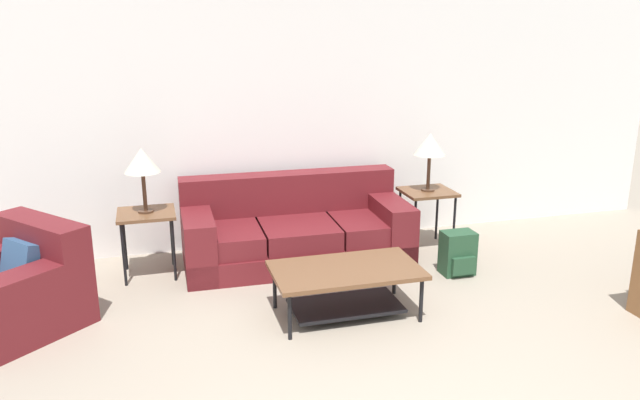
{
  "coord_description": "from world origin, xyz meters",
  "views": [
    {
      "loc": [
        -1.44,
        -2.61,
        2.3
      ],
      "look_at": [
        -0.04,
        2.4,
        0.8
      ],
      "focal_mm": 35.0,
      "sensor_mm": 36.0,
      "label": 1
    }
  ],
  "objects_px": {
    "side_table_right": "(427,197)",
    "backpack": "(458,254)",
    "table_lamp_left": "(142,162)",
    "side_table_left": "(147,219)",
    "couch": "(295,232)",
    "table_lamp_right": "(430,145)",
    "armchair": "(15,291)",
    "coffee_table": "(346,280)"
  },
  "relations": [
    {
      "from": "couch",
      "to": "table_lamp_right",
      "type": "xyz_separation_m",
      "value": [
        1.4,
        -0.02,
        0.8
      ]
    },
    {
      "from": "armchair",
      "to": "table_lamp_right",
      "type": "relative_size",
      "value": 2.15
    },
    {
      "from": "side_table_right",
      "to": "backpack",
      "type": "height_order",
      "value": "side_table_right"
    },
    {
      "from": "couch",
      "to": "table_lamp_right",
      "type": "relative_size",
      "value": 3.7
    },
    {
      "from": "couch",
      "to": "armchair",
      "type": "bearing_deg",
      "value": -161.88
    },
    {
      "from": "couch",
      "to": "side_table_left",
      "type": "xyz_separation_m",
      "value": [
        -1.4,
        -0.02,
        0.25
      ]
    },
    {
      "from": "table_lamp_left",
      "to": "backpack",
      "type": "distance_m",
      "value": 3.02
    },
    {
      "from": "couch",
      "to": "backpack",
      "type": "relative_size",
      "value": 5.33
    },
    {
      "from": "side_table_left",
      "to": "table_lamp_left",
      "type": "bearing_deg",
      "value": 180.0
    },
    {
      "from": "table_lamp_left",
      "to": "side_table_right",
      "type": "bearing_deg",
      "value": 0.0
    },
    {
      "from": "coffee_table",
      "to": "side_table_left",
      "type": "bearing_deg",
      "value": 139.74
    },
    {
      "from": "couch",
      "to": "table_lamp_left",
      "type": "relative_size",
      "value": 3.7
    },
    {
      "from": "couch",
      "to": "backpack",
      "type": "xyz_separation_m",
      "value": [
        1.38,
        -0.77,
        -0.09
      ]
    },
    {
      "from": "table_lamp_left",
      "to": "armchair",
      "type": "bearing_deg",
      "value": -142.53
    },
    {
      "from": "table_lamp_right",
      "to": "side_table_left",
      "type": "bearing_deg",
      "value": 180.0
    },
    {
      "from": "backpack",
      "to": "side_table_left",
      "type": "bearing_deg",
      "value": 164.9
    },
    {
      "from": "armchair",
      "to": "table_lamp_right",
      "type": "distance_m",
      "value": 3.97
    },
    {
      "from": "coffee_table",
      "to": "table_lamp_left",
      "type": "bearing_deg",
      "value": 139.74
    },
    {
      "from": "couch",
      "to": "coffee_table",
      "type": "xyz_separation_m",
      "value": [
        0.11,
        -1.3,
        0.01
      ]
    },
    {
      "from": "armchair",
      "to": "side_table_right",
      "type": "relative_size",
      "value": 2.08
    },
    {
      "from": "coffee_table",
      "to": "table_lamp_right",
      "type": "xyz_separation_m",
      "value": [
        1.29,
        1.28,
        0.79
      ]
    },
    {
      "from": "coffee_table",
      "to": "side_table_left",
      "type": "height_order",
      "value": "side_table_left"
    },
    {
      "from": "armchair",
      "to": "side_table_left",
      "type": "distance_m",
      "value": 1.29
    },
    {
      "from": "coffee_table",
      "to": "side_table_left",
      "type": "distance_m",
      "value": 2.0
    },
    {
      "from": "side_table_left",
      "to": "table_lamp_left",
      "type": "distance_m",
      "value": 0.54
    },
    {
      "from": "table_lamp_left",
      "to": "backpack",
      "type": "bearing_deg",
      "value": -15.1
    },
    {
      "from": "backpack",
      "to": "side_table_right",
      "type": "bearing_deg",
      "value": 88.38
    },
    {
      "from": "couch",
      "to": "side_table_left",
      "type": "relative_size",
      "value": 3.57
    },
    {
      "from": "couch",
      "to": "armchair",
      "type": "xyz_separation_m",
      "value": [
        -2.41,
        -0.79,
        -0.0
      ]
    },
    {
      "from": "side_table_right",
      "to": "backpack",
      "type": "bearing_deg",
      "value": -91.62
    },
    {
      "from": "table_lamp_left",
      "to": "couch",
      "type": "bearing_deg",
      "value": 0.71
    },
    {
      "from": "couch",
      "to": "side_table_left",
      "type": "height_order",
      "value": "couch"
    },
    {
      "from": "armchair",
      "to": "side_table_right",
      "type": "height_order",
      "value": "armchair"
    },
    {
      "from": "armchair",
      "to": "backpack",
      "type": "distance_m",
      "value": 3.79
    },
    {
      "from": "side_table_right",
      "to": "side_table_left",
      "type": "bearing_deg",
      "value": 180.0
    },
    {
      "from": "table_lamp_left",
      "to": "side_table_left",
      "type": "bearing_deg",
      "value": 0.0
    },
    {
      "from": "coffee_table",
      "to": "side_table_left",
      "type": "relative_size",
      "value": 1.91
    },
    {
      "from": "couch",
      "to": "side_table_right",
      "type": "relative_size",
      "value": 3.57
    },
    {
      "from": "side_table_left",
      "to": "table_lamp_right",
      "type": "relative_size",
      "value": 1.04
    },
    {
      "from": "coffee_table",
      "to": "side_table_right",
      "type": "bearing_deg",
      "value": 44.8
    },
    {
      "from": "couch",
      "to": "backpack",
      "type": "height_order",
      "value": "couch"
    },
    {
      "from": "coffee_table",
      "to": "table_lamp_right",
      "type": "distance_m",
      "value": 1.98
    }
  ]
}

